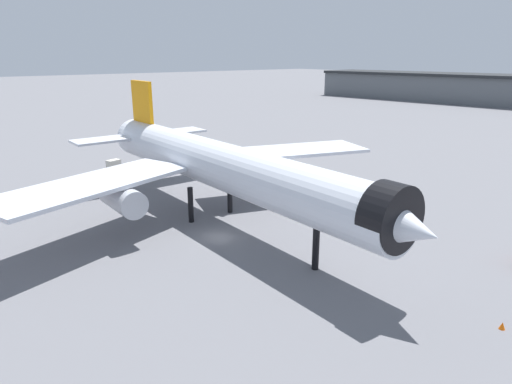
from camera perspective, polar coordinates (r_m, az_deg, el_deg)
The scene contains 5 objects.
ground at distance 53.83m, azimuth -4.74°, elevation -5.69°, with size 900.00×900.00×0.00m, color slate.
airliner_near_gate at distance 56.46m, azimuth -4.62°, elevation 3.28°, with size 59.10×54.08×16.74m.
baggage_cart_trailing at distance 88.65m, azimuth -17.47°, elevation 3.34°, with size 2.33×2.67×1.82m.
traffic_cone_near_nose at distance 41.73m, azimuth 28.58°, elevation -14.56°, with size 0.48×0.48×0.60m, color #F2600C.
traffic_cone_wingtip at distance 86.30m, azimuth 6.72°, elevation 3.25°, with size 0.61×0.61×0.76m, color #F2600C.
Camera 1 is at (41.33, -27.59, 20.69)m, focal length 31.79 mm.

